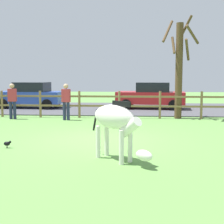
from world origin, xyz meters
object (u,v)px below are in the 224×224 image
(visitor_right_of_tree, at_px, (66,100))
(crow_on_grass, at_px, (7,143))
(bare_tree, at_px, (179,66))
(parked_car_blue, at_px, (31,95))
(parked_car_red, at_px, (151,95))
(zebra, at_px, (116,122))
(visitor_left_of_tree, at_px, (12,99))

(visitor_right_of_tree, bearing_deg, crow_on_grass, -93.97)
(bare_tree, relative_size, parked_car_blue, 1.17)
(parked_car_blue, relative_size, parked_car_red, 0.98)
(parked_car_blue, xyz_separation_m, visitor_right_of_tree, (3.29, -4.78, 0.06))
(parked_car_blue, height_order, parked_car_red, same)
(zebra, xyz_separation_m, visitor_right_of_tree, (-2.70, 6.62, -0.02))
(zebra, relative_size, visitor_right_of_tree, 0.95)
(zebra, relative_size, parked_car_red, 0.37)
(crow_on_grass, relative_size, parked_car_blue, 0.05)
(zebra, bearing_deg, parked_car_red, 83.50)
(parked_car_red, distance_m, visitor_left_of_tree, 8.11)
(parked_car_red, height_order, visitor_right_of_tree, visitor_right_of_tree)
(zebra, height_order, parked_car_red, parked_car_red)
(crow_on_grass, distance_m, parked_car_blue, 10.78)
(crow_on_grass, xyz_separation_m, visitor_right_of_tree, (0.39, 5.57, 0.78))
(parked_car_blue, relative_size, visitor_right_of_tree, 2.49)
(visitor_left_of_tree, height_order, visitor_right_of_tree, same)
(bare_tree, height_order, zebra, bare_tree)
(bare_tree, bearing_deg, parked_car_blue, 155.94)
(bare_tree, bearing_deg, crow_on_grass, -129.80)
(visitor_left_of_tree, bearing_deg, visitor_right_of_tree, -3.64)
(bare_tree, xyz_separation_m, zebra, (-2.41, -7.65, -1.51))
(parked_car_blue, height_order, visitor_left_of_tree, visitor_left_of_tree)
(visitor_left_of_tree, xyz_separation_m, visitor_right_of_tree, (2.55, -0.16, 0.00))
(zebra, distance_m, crow_on_grass, 3.35)
(bare_tree, distance_m, crow_on_grass, 8.90)
(crow_on_grass, bearing_deg, bare_tree, 50.20)
(parked_car_red, relative_size, visitor_left_of_tree, 2.53)
(bare_tree, height_order, visitor_left_of_tree, bare_tree)
(bare_tree, height_order, parked_car_red, bare_tree)
(zebra, distance_m, parked_car_red, 11.61)
(zebra, bearing_deg, visitor_right_of_tree, 112.18)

